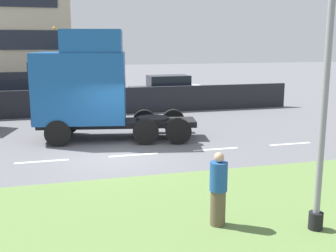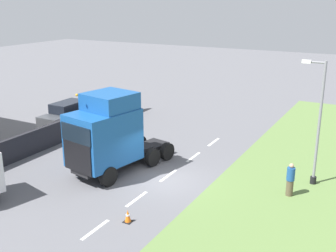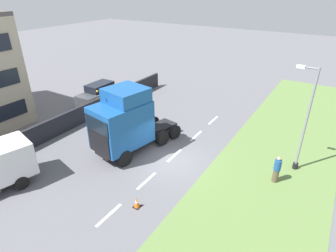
{
  "view_description": "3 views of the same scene",
  "coord_description": "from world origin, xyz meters",
  "px_view_note": "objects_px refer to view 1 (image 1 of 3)",
  "views": [
    {
      "loc": [
        -14.58,
        1.97,
        4.05
      ],
      "look_at": [
        -0.62,
        -1.83,
        1.13
      ],
      "focal_mm": 45.0,
      "sensor_mm": 36.0,
      "label": 1
    },
    {
      "loc": [
        -10.15,
        17.93,
        9.29
      ],
      "look_at": [
        0.28,
        -1.18,
        2.67
      ],
      "focal_mm": 45.0,
      "sensor_mm": 36.0,
      "label": 2
    },
    {
      "loc": [
        -8.04,
        13.02,
        10.32
      ],
      "look_at": [
        0.45,
        -0.6,
        2.14
      ],
      "focal_mm": 30.0,
      "sensor_mm": 36.0,
      "label": 3
    }
  ],
  "objects_px": {
    "lorry_cab": "(88,86)",
    "parked_car": "(167,92)",
    "lamp_post": "(322,94)",
    "pedestrian": "(218,190)"
  },
  "relations": [
    {
      "from": "lorry_cab",
      "to": "parked_car",
      "type": "distance_m",
      "value": 9.58
    },
    {
      "from": "lorry_cab",
      "to": "lamp_post",
      "type": "height_order",
      "value": "lamp_post"
    },
    {
      "from": "lorry_cab",
      "to": "pedestrian",
      "type": "height_order",
      "value": "lorry_cab"
    },
    {
      "from": "lorry_cab",
      "to": "lamp_post",
      "type": "distance_m",
      "value": 10.85
    },
    {
      "from": "lorry_cab",
      "to": "lamp_post",
      "type": "relative_size",
      "value": 1.06
    },
    {
      "from": "lorry_cab",
      "to": "pedestrian",
      "type": "distance_m",
      "value": 9.7
    },
    {
      "from": "parked_car",
      "to": "pedestrian",
      "type": "xyz_separation_m",
      "value": [
        -17.12,
        3.45,
        -0.14
      ]
    },
    {
      "from": "parked_car",
      "to": "pedestrian",
      "type": "bearing_deg",
      "value": 168.11
    },
    {
      "from": "lamp_post",
      "to": "pedestrian",
      "type": "distance_m",
      "value": 3.0
    },
    {
      "from": "parked_car",
      "to": "lamp_post",
      "type": "xyz_separation_m",
      "value": [
        -17.8,
        1.47,
        2.0
      ]
    }
  ]
}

